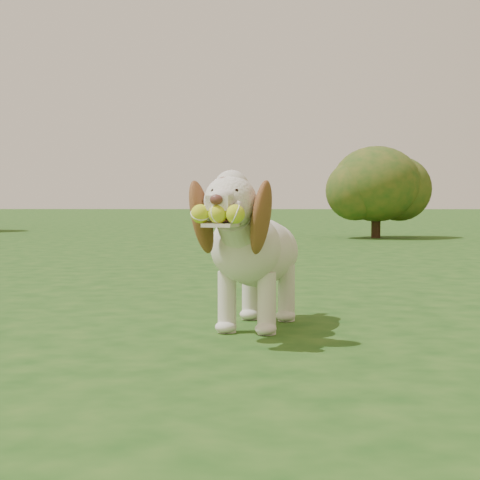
{
  "coord_description": "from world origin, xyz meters",
  "views": [
    {
      "loc": [
        0.37,
        -3.96,
        0.6
      ],
      "look_at": [
        0.29,
        -0.52,
        0.42
      ],
      "focal_mm": 60.0,
      "sensor_mm": 36.0,
      "label": 1
    }
  ],
  "objects": [
    {
      "name": "ground",
      "position": [
        0.0,
        0.0,
        0.0
      ],
      "size": [
        80.0,
        80.0,
        0.0
      ],
      "primitive_type": "plane",
      "color": "#174313",
      "rests_on": "ground"
    },
    {
      "name": "shrub_c",
      "position": [
        2.14,
        8.16,
        0.81
      ],
      "size": [
        1.34,
        1.34,
        1.38
      ],
      "color": "#382314",
      "rests_on": "ground"
    },
    {
      "name": "dog",
      "position": [
        0.35,
        -0.31,
        0.38
      ],
      "size": [
        0.55,
        1.1,
        0.72
      ],
      "rotation": [
        0.0,
        0.0,
        -0.25
      ],
      "color": "silver",
      "rests_on": "ground"
    }
  ]
}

